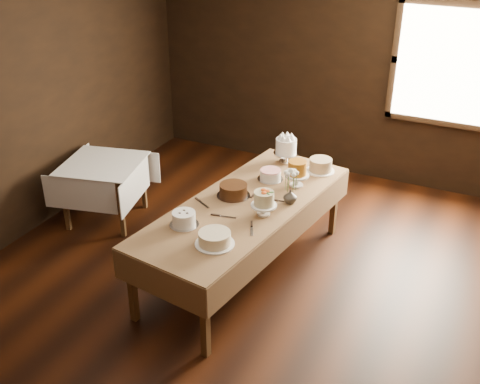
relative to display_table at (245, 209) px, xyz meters
name	(u,v)px	position (x,y,z in m)	size (l,w,h in m)	color
floor	(231,288)	(0.00, -0.31, -0.72)	(5.00, 6.00, 0.01)	black
wall_back	(337,68)	(0.00, 2.69, 0.68)	(5.00, 0.02, 2.80)	black
wall_left	(11,111)	(-2.50, -0.31, 0.68)	(0.02, 6.00, 2.80)	black
window	(446,66)	(1.30, 2.63, 0.88)	(1.10, 0.05, 1.30)	#FFEABF
display_table	(245,209)	(0.00, 0.00, 0.00)	(1.32, 2.61, 0.77)	#4A3119
side_table	(103,169)	(-1.89, 0.26, -0.09)	(1.01, 1.01, 0.71)	#4A3119
cake_meringue	(286,151)	(0.00, 1.03, 0.19)	(0.27, 0.27, 0.28)	silver
cake_speckled	(320,166)	(0.41, 0.98, 0.12)	(0.30, 0.30, 0.14)	white
cake_lattice	(270,176)	(0.02, 0.57, 0.10)	(0.27, 0.27, 0.10)	silver
cake_caramel	(297,175)	(0.30, 0.56, 0.18)	(0.24, 0.24, 0.28)	white
cake_chocolate	(233,191)	(-0.16, 0.09, 0.12)	(0.36, 0.36, 0.13)	silver
cake_flowers	(264,204)	(0.24, -0.11, 0.16)	(0.24, 0.24, 0.24)	white
cake_swirl	(184,219)	(-0.31, -0.60, 0.12)	(0.26, 0.26, 0.13)	silver
cake_cream	(215,239)	(0.08, -0.75, 0.11)	(0.34, 0.34, 0.12)	white
cake_server_a	(228,217)	(-0.03, -0.30, 0.06)	(0.24, 0.03, 0.01)	silver
cake_server_b	(252,231)	(0.27, -0.42, 0.06)	(0.24, 0.03, 0.01)	silver
cake_server_c	(258,191)	(0.01, 0.29, 0.06)	(0.24, 0.03, 0.01)	silver
cake_server_d	(286,202)	(0.34, 0.20, 0.06)	(0.24, 0.03, 0.01)	silver
cake_server_e	(204,205)	(-0.33, -0.19, 0.06)	(0.24, 0.03, 0.01)	silver
flower_vase	(290,196)	(0.38, 0.21, 0.12)	(0.13, 0.13, 0.13)	#2D2823
flower_bouquet	(291,179)	(0.38, 0.21, 0.31)	(0.14, 0.14, 0.20)	white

